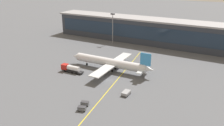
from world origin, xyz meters
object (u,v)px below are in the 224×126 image
object	(u,v)px
pushback_tug	(126,93)
fuel_tanker	(71,68)
baggage_cart_0	(82,108)
baggage_cart_1	(85,103)
main_airliner	(110,62)

from	to	relation	value
pushback_tug	fuel_tanker	bearing A→B (deg)	166.92
fuel_tanker	baggage_cart_0	size ratio (longest dim) A/B	3.64
baggage_cart_1	baggage_cart_0	bearing A→B (deg)	-72.12
fuel_tanker	baggage_cart_1	bearing A→B (deg)	-42.87
main_airliner	baggage_cart_0	bearing A→B (deg)	-75.88
pushback_tug	baggage_cart_1	bearing A→B (deg)	-124.14
pushback_tug	baggage_cart_0	bearing A→B (deg)	-116.17
fuel_tanker	baggage_cart_1	world-z (taller)	fuel_tanker
fuel_tanker	baggage_cart_1	distance (m)	30.18
baggage_cart_0	baggage_cart_1	distance (m)	3.20
fuel_tanker	pushback_tug	bearing A→B (deg)	-13.08
main_airliner	baggage_cart_1	distance (m)	32.27
pushback_tug	baggage_cart_0	distance (m)	18.20
pushback_tug	baggage_cart_0	size ratio (longest dim) A/B	1.28
main_airliner	baggage_cart_0	size ratio (longest dim) A/B	14.05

